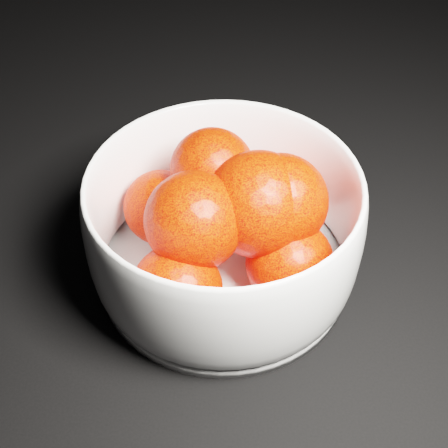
{
  "coord_description": "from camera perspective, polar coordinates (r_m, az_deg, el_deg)",
  "views": [
    {
      "loc": [
        -0.04,
        -0.21,
        0.44
      ],
      "look_at": [
        -0.05,
        0.16,
        0.06
      ],
      "focal_mm": 50.0,
      "sensor_mm": 36.0,
      "label": 1
    }
  ],
  "objects": [
    {
      "name": "orange_pile",
      "position": [
        0.52,
        0.92,
        0.72
      ],
      "size": [
        0.18,
        0.19,
        0.13
      ],
      "color": "#FF1B04",
      "rests_on": "bowl"
    },
    {
      "name": "bowl",
      "position": [
        0.54,
        -0.0,
        -0.44
      ],
      "size": [
        0.24,
        0.24,
        0.12
      ],
      "rotation": [
        0.0,
        0.0,
        -0.33
      ],
      "color": "white",
      "rests_on": "ground"
    },
    {
      "name": "ground",
      "position": [
        0.49,
        5.81,
        -19.2
      ],
      "size": [
        3.0,
        3.0,
        0.0
      ],
      "primitive_type": "cube",
      "color": "black",
      "rests_on": "ground"
    }
  ]
}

